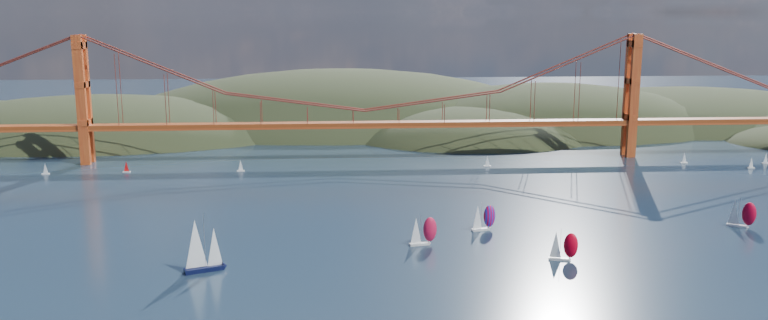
{
  "coord_description": "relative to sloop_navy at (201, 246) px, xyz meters",
  "views": [
    {
      "loc": [
        -14.46,
        -145.95,
        64.31
      ],
      "look_at": [
        2.24,
        90.0,
        17.47
      ],
      "focal_mm": 35.0,
      "sensor_mm": 36.0,
      "label": 1
    }
  ],
  "objects": [
    {
      "name": "bridge",
      "position": [
        45.81,
        143.4,
        25.53
      ],
      "size": [
        552.0,
        12.0,
        55.0
      ],
      "color": "#893612",
      "rests_on": "ground"
    },
    {
      "name": "distant_boat_3",
      "position": [
        -4.46,
        121.33,
        -4.29
      ],
      "size": [
        3.0,
        2.0,
        4.7
      ],
      "color": "silver",
      "rests_on": "ground"
    },
    {
      "name": "racer_2",
      "position": [
        156.84,
        28.6,
        -2.38
      ],
      "size": [
        7.95,
        6.61,
        9.14
      ],
      "rotation": [
        0.0,
        0.0,
        -0.59
      ],
      "color": "white",
      "rests_on": "ground"
    },
    {
      "name": "distant_boat_6",
      "position": [
        219.84,
        121.37,
        -4.29
      ],
      "size": [
        3.0,
        2.0,
        4.7
      ],
      "color": "silver",
      "rests_on": "ground"
    },
    {
      "name": "distant_boat_4",
      "position": [
        185.13,
        124.71,
        -4.29
      ],
      "size": [
        3.0,
        2.0,
        4.7
      ],
      "color": "silver",
      "rests_on": "ground"
    },
    {
      "name": "distant_boat_1",
      "position": [
        -82.28,
        120.92,
        -4.29
      ],
      "size": [
        3.0,
        2.0,
        4.7
      ],
      "color": "silver",
      "rests_on": "ground"
    },
    {
      "name": "distant_boat_5",
      "position": [
        208.17,
        112.33,
        -4.29
      ],
      "size": [
        3.0,
        2.0,
        4.7
      ],
      "color": "silver",
      "rests_on": "ground"
    },
    {
      "name": "racer_rwb",
      "position": [
        78.02,
        30.9,
        -2.62
      ],
      "size": [
        7.71,
        4.35,
        8.64
      ],
      "rotation": [
        0.0,
        0.0,
        0.25
      ],
      "color": "silver",
      "rests_on": "ground"
    },
    {
      "name": "distant_boat_2",
      "position": [
        -50.83,
        122.86,
        -4.29
      ],
      "size": [
        3.0,
        2.0,
        4.7
      ],
      "color": "silver",
      "rests_on": "ground"
    },
    {
      "name": "distant_boat_8",
      "position": [
        98.66,
        123.72,
        -4.29
      ],
      "size": [
        3.0,
        2.0,
        4.7
      ],
      "color": "silver",
      "rests_on": "ground"
    },
    {
      "name": "sloop_navy",
      "position": [
        0.0,
        0.0,
        0.0
      ],
      "size": [
        10.38,
        7.81,
        15.18
      ],
      "rotation": [
        0.0,
        0.0,
        0.38
      ],
      "color": "black",
      "rests_on": "ground"
    },
    {
      "name": "headlands",
      "position": [
        92.51,
        241.69,
        -19.16
      ],
      "size": [
        725.0,
        225.0,
        96.0
      ],
      "color": "black",
      "rests_on": "ground"
    },
    {
      "name": "racer_1",
      "position": [
        93.36,
        2.07,
        -2.64
      ],
      "size": [
        7.67,
        4.38,
        8.6
      ],
      "rotation": [
        0.0,
        0.0,
        -0.25
      ],
      "color": "silver",
      "rests_on": "ground"
    },
    {
      "name": "racer_0",
      "position": [
        58.14,
        17.75,
        -2.43
      ],
      "size": [
        8.03,
        4.07,
        9.03
      ],
      "rotation": [
        0.0,
        0.0,
        0.18
      ],
      "color": "silver",
      "rests_on": "ground"
    }
  ]
}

